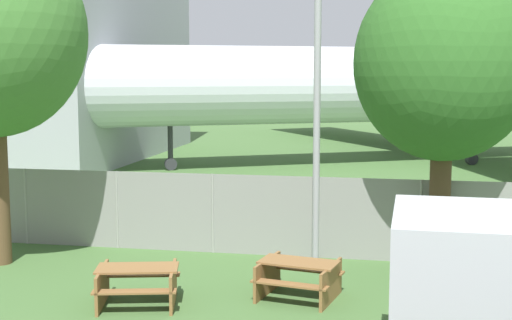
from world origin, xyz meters
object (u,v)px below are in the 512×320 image
object	(u,v)px
airplane	(425,85)
picnic_bench_open_grass	(138,281)
tree_near_hangar	(444,64)
picnic_bench_near_cabin	(299,275)

from	to	relation	value
airplane	picnic_bench_open_grass	size ratio (longest dim) A/B	23.21
tree_near_hangar	picnic_bench_near_cabin	bearing A→B (deg)	-135.21
picnic_bench_near_cabin	airplane	bearing A→B (deg)	81.81
airplane	tree_near_hangar	distance (m)	20.52
airplane	tree_near_hangar	bearing A→B (deg)	61.66
airplane	tree_near_hangar	size ratio (longest dim) A/B	6.19
picnic_bench_near_cabin	tree_near_hangar	bearing A→B (deg)	44.79
picnic_bench_open_grass	tree_near_hangar	bearing A→B (deg)	33.23
picnic_bench_near_cabin	picnic_bench_open_grass	distance (m)	3.20
picnic_bench_near_cabin	tree_near_hangar	distance (m)	5.91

